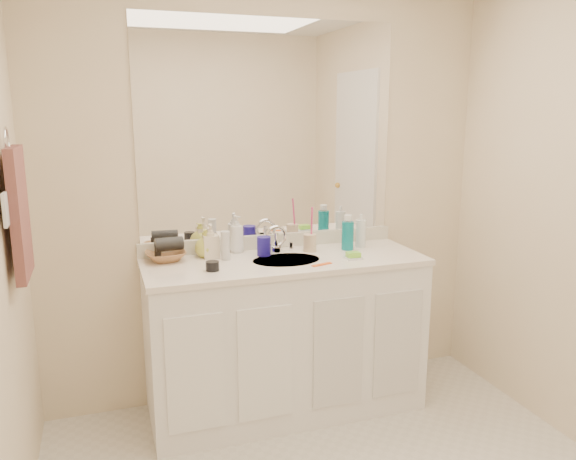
% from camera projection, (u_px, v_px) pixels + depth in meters
% --- Properties ---
extents(wall_back, '(2.60, 0.02, 2.40)m').
position_uv_depth(wall_back, '(270.00, 193.00, 3.22)').
color(wall_back, '#F3E0BE').
rests_on(wall_back, floor).
extents(vanity_cabinet, '(1.50, 0.55, 0.85)m').
position_uv_depth(vanity_cabinet, '(285.00, 337.00, 3.13)').
color(vanity_cabinet, white).
rests_on(vanity_cabinet, floor).
extents(countertop, '(1.52, 0.57, 0.03)m').
position_uv_depth(countertop, '(285.00, 261.00, 3.04)').
color(countertop, white).
rests_on(countertop, vanity_cabinet).
extents(backsplash, '(1.52, 0.03, 0.08)m').
position_uv_depth(backsplash, '(271.00, 241.00, 3.27)').
color(backsplash, silver).
rests_on(backsplash, countertop).
extents(sink_basin, '(0.37, 0.37, 0.02)m').
position_uv_depth(sink_basin, '(286.00, 262.00, 3.02)').
color(sink_basin, '#BDB1A5').
rests_on(sink_basin, countertop).
extents(faucet, '(0.02, 0.02, 0.11)m').
position_uv_depth(faucet, '(276.00, 242.00, 3.17)').
color(faucet, silver).
rests_on(faucet, countertop).
extents(mirror, '(1.48, 0.01, 1.20)m').
position_uv_depth(mirror, '(270.00, 130.00, 3.14)').
color(mirror, white).
rests_on(mirror, wall_back).
extents(blue_mug, '(0.09, 0.09, 0.11)m').
position_uv_depth(blue_mug, '(264.00, 246.00, 3.10)').
color(blue_mug, '#1D148D').
rests_on(blue_mug, countertop).
extents(tan_cup, '(0.07, 0.07, 0.10)m').
position_uv_depth(tan_cup, '(310.00, 243.00, 3.19)').
color(tan_cup, beige).
rests_on(tan_cup, countertop).
extents(toothbrush, '(0.02, 0.04, 0.21)m').
position_uv_depth(toothbrush, '(312.00, 225.00, 3.17)').
color(toothbrush, '#E63C80').
rests_on(toothbrush, tan_cup).
extents(mouthwash_bottle, '(0.08, 0.08, 0.16)m').
position_uv_depth(mouthwash_bottle, '(348.00, 236.00, 3.22)').
color(mouthwash_bottle, '#0B7B87').
rests_on(mouthwash_bottle, countertop).
extents(clear_pump_bottle, '(0.08, 0.08, 0.16)m').
position_uv_depth(clear_pump_bottle, '(361.00, 233.00, 3.29)').
color(clear_pump_bottle, silver).
rests_on(clear_pump_bottle, countertop).
extents(soap_dish, '(0.09, 0.07, 0.01)m').
position_uv_depth(soap_dish, '(353.00, 258.00, 3.03)').
color(soap_dish, white).
rests_on(soap_dish, countertop).
extents(green_soap, '(0.08, 0.06, 0.03)m').
position_uv_depth(green_soap, '(353.00, 254.00, 3.03)').
color(green_soap, '#89E638').
rests_on(green_soap, soap_dish).
extents(orange_comb, '(0.12, 0.06, 0.00)m').
position_uv_depth(orange_comb, '(322.00, 264.00, 2.92)').
color(orange_comb, '#FF5E1A').
rests_on(orange_comb, countertop).
extents(dark_jar, '(0.09, 0.09, 0.05)m').
position_uv_depth(dark_jar, '(212.00, 266.00, 2.81)').
color(dark_jar, black).
rests_on(dark_jar, countertop).
extents(extra_white_bottle, '(0.05, 0.05, 0.16)m').
position_uv_depth(extra_white_bottle, '(225.00, 246.00, 3.00)').
color(extra_white_bottle, silver).
rests_on(extra_white_bottle, countertop).
extents(soap_bottle_white, '(0.11, 0.11, 0.21)m').
position_uv_depth(soap_bottle_white, '(237.00, 234.00, 3.16)').
color(soap_bottle_white, white).
rests_on(soap_bottle_white, countertop).
extents(soap_bottle_cream, '(0.09, 0.09, 0.19)m').
position_uv_depth(soap_bottle_cream, '(211.00, 241.00, 3.05)').
color(soap_bottle_cream, '#F0E2C4').
rests_on(soap_bottle_cream, countertop).
extents(soap_bottle_yellow, '(0.16, 0.16, 0.15)m').
position_uv_depth(soap_bottle_yellow, '(206.00, 243.00, 3.06)').
color(soap_bottle_yellow, '#CDD251').
rests_on(soap_bottle_yellow, countertop).
extents(wicker_basket, '(0.23, 0.23, 0.05)m').
position_uv_depth(wicker_basket, '(166.00, 256.00, 2.99)').
color(wicker_basket, '#93623B').
rests_on(wicker_basket, countertop).
extents(hair_dryer, '(0.15, 0.09, 0.07)m').
position_uv_depth(hair_dryer, '(169.00, 244.00, 2.99)').
color(hair_dryer, black).
rests_on(hair_dryer, wicker_basket).
extents(towel_ring, '(0.01, 0.11, 0.11)m').
position_uv_depth(towel_ring, '(6.00, 140.00, 2.26)').
color(towel_ring, silver).
rests_on(towel_ring, wall_left).
extents(hand_towel, '(0.04, 0.32, 0.55)m').
position_uv_depth(hand_towel, '(19.00, 213.00, 2.33)').
color(hand_towel, brown).
rests_on(hand_towel, towel_ring).
extents(switch_plate, '(0.01, 0.08, 0.13)m').
position_uv_depth(switch_plate, '(5.00, 210.00, 2.13)').
color(switch_plate, white).
rests_on(switch_plate, wall_left).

